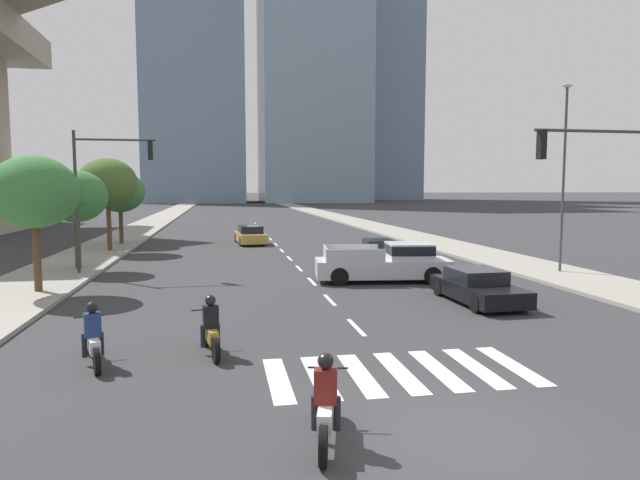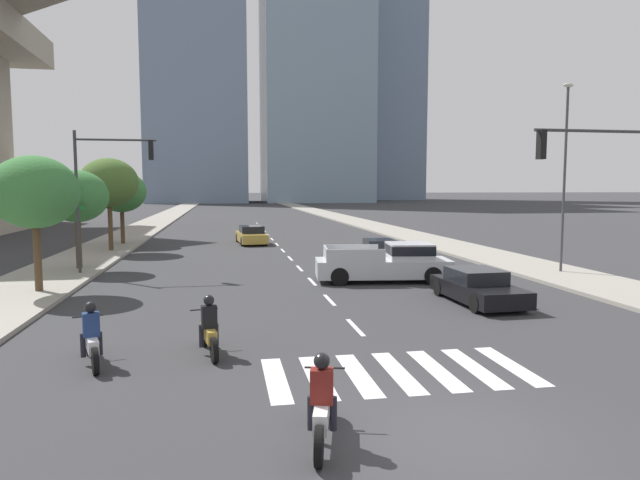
{
  "view_description": "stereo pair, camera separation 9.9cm",
  "coord_description": "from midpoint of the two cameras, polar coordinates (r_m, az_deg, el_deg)",
  "views": [
    {
      "loc": [
        -3.84,
        -8.23,
        4.07
      ],
      "look_at": [
        0.0,
        13.19,
        2.0
      ],
      "focal_mm": 31.11,
      "sensor_mm": 36.0,
      "label": 1
    },
    {
      "loc": [
        -3.74,
        -8.25,
        4.07
      ],
      "look_at": [
        0.0,
        13.19,
        2.0
      ],
      "focal_mm": 31.11,
      "sensor_mm": 36.0,
      "label": 2
    }
  ],
  "objects": [
    {
      "name": "ground_plane",
      "position": [
        9.95,
        14.26,
        -18.91
      ],
      "size": [
        800.0,
        800.0,
        0.0
      ],
      "primitive_type": "plane",
      "color": "#333335"
    },
    {
      "name": "sidewalk_east",
      "position": [
        41.39,
        11.85,
        -0.22
      ],
      "size": [
        4.0,
        260.0,
        0.15
      ],
      "primitive_type": "cube",
      "color": "gray",
      "rests_on": "ground"
    },
    {
      "name": "sidewalk_west",
      "position": [
        39.22,
        -21.2,
        -0.78
      ],
      "size": [
        4.0,
        260.0,
        0.15
      ],
      "primitive_type": "cube",
      "color": "gray",
      "rests_on": "ground"
    },
    {
      "name": "crosswalk_near",
      "position": [
        12.71,
        8.22,
        -13.29
      ],
      "size": [
        5.85,
        2.84,
        0.01
      ],
      "color": "silver",
      "rests_on": "ground"
    },
    {
      "name": "lane_divider_center",
      "position": [
        39.82,
        -4.39,
        -0.44
      ],
      "size": [
        0.14,
        50.0,
        0.01
      ],
      "color": "silver",
      "rests_on": "ground"
    },
    {
      "name": "motorcycle_lead",
      "position": [
        9.23,
        0.54,
        -16.78
      ],
      "size": [
        0.83,
        2.15,
        1.49
      ],
      "rotation": [
        0.0,
        0.0,
        1.33
      ],
      "color": "black",
      "rests_on": "ground"
    },
    {
      "name": "motorcycle_trailing",
      "position": [
        13.94,
        -11.16,
        -9.16
      ],
      "size": [
        0.72,
        2.06,
        1.49
      ],
      "rotation": [
        0.0,
        0.0,
        1.76
      ],
      "color": "black",
      "rests_on": "ground"
    },
    {
      "name": "motorcycle_third",
      "position": [
        13.95,
        -22.27,
        -9.47
      ],
      "size": [
        0.95,
        2.15,
        1.49
      ],
      "rotation": [
        0.0,
        0.0,
        1.87
      ],
      "color": "black",
      "rests_on": "ground"
    },
    {
      "name": "pickup_truck",
      "position": [
        24.21,
        7.27,
        -2.34
      ],
      "size": [
        5.97,
        2.7,
        1.67
      ],
      "rotation": [
        0.0,
        0.0,
        -0.12
      ],
      "color": "#B7BABF",
      "rests_on": "ground"
    },
    {
      "name": "sedan_white_0",
      "position": [
        29.65,
        6.3,
        -1.31
      ],
      "size": [
        1.98,
        4.34,
        1.3
      ],
      "rotation": [
        0.0,
        0.0,
        -1.64
      ],
      "color": "silver",
      "rests_on": "ground"
    },
    {
      "name": "sedan_black_1",
      "position": [
        20.45,
        16.03,
        -4.69
      ],
      "size": [
        1.97,
        4.37,
        1.19
      ],
      "rotation": [
        0.0,
        0.0,
        -1.54
      ],
      "color": "black",
      "rests_on": "ground"
    },
    {
      "name": "sedan_gold_2",
      "position": [
        40.37,
        -7.01,
        0.47
      ],
      "size": [
        2.19,
        4.75,
        1.31
      ],
      "rotation": [
        0.0,
        0.0,
        1.65
      ],
      "color": "#B28E38",
      "rests_on": "ground"
    },
    {
      "name": "traffic_signal_near",
      "position": [
        20.34,
        28.6,
        5.56
      ],
      "size": [
        5.13,
        0.28,
        6.09
      ],
      "rotation": [
        0.0,
        0.0,
        3.14
      ],
      "color": "#333335",
      "rests_on": "sidewalk_east"
    },
    {
      "name": "traffic_signal_far",
      "position": [
        27.34,
        -21.19,
        5.99
      ],
      "size": [
        3.86,
        0.28,
        6.49
      ],
      "color": "#333335",
      "rests_on": "sidewalk_west"
    },
    {
      "name": "street_lamp_east",
      "position": [
        28.13,
        23.98,
        7.04
      ],
      "size": [
        0.5,
        0.24,
        8.65
      ],
      "color": "#3F3F42",
      "rests_on": "sidewalk_east"
    },
    {
      "name": "street_tree_nearest",
      "position": [
        23.39,
        -27.2,
        4.38
      ],
      "size": [
        3.21,
        3.21,
        5.11
      ],
      "color": "#4C3823",
      "rests_on": "sidewalk_west"
    },
    {
      "name": "street_tree_second",
      "position": [
        29.22,
        -23.67,
        4.12
      ],
      "size": [
        2.96,
        2.96,
        4.76
      ],
      "color": "#4C3823",
      "rests_on": "sidewalk_west"
    },
    {
      "name": "street_tree_third",
      "position": [
        36.86,
        -20.82,
        5.52
      ],
      "size": [
        3.56,
        3.56,
        5.73
      ],
      "color": "#4C3823",
      "rests_on": "sidewalk_west"
    },
    {
      "name": "street_tree_fourth",
      "position": [
        40.98,
        -19.69,
        4.69
      ],
      "size": [
        3.38,
        3.38,
        5.06
      ],
      "color": "#4C3823",
      "rests_on": "sidewalk_west"
    },
    {
      "name": "office_tower_left_skyline",
      "position": [
        163.04,
        -12.69,
        22.49
      ],
      "size": [
        25.62,
        29.2,
        115.34
      ],
      "color": "slate",
      "rests_on": "ground"
    },
    {
      "name": "office_tower_center_skyline",
      "position": [
        160.15,
        -0.59,
        17.49
      ],
      "size": [
        28.57,
        28.14,
        85.15
      ],
      "color": "#7A93A8",
      "rests_on": "ground"
    },
    {
      "name": "office_tower_right_skyline",
      "position": [
        192.12,
        6.39,
        20.54
      ],
      "size": [
        24.43,
        20.03,
        109.5
      ],
      "color": "slate",
      "rests_on": "ground"
    }
  ]
}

